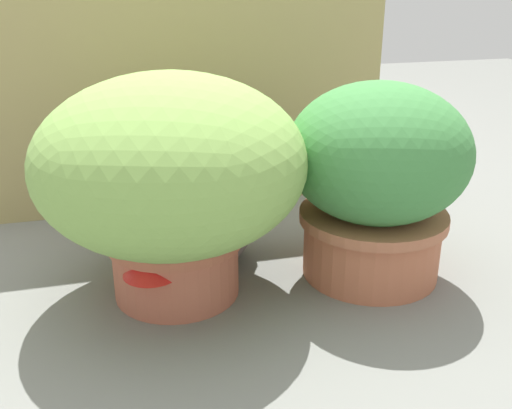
{
  "coord_description": "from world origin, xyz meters",
  "views": [
    {
      "loc": [
        -0.17,
        -1.17,
        0.68
      ],
      "look_at": [
        0.15,
        0.04,
        0.18
      ],
      "focal_mm": 41.85,
      "sensor_mm": 36.0,
      "label": 1
    }
  ],
  "objects_px": {
    "leafy_planter": "(376,176)",
    "mushroom_ornament_red": "(151,268)",
    "grass_planter": "(171,173)",
    "cat": "(220,215)"
  },
  "relations": [
    {
      "from": "leafy_planter",
      "to": "mushroom_ornament_red",
      "type": "relative_size",
      "value": 2.96
    },
    {
      "from": "grass_planter",
      "to": "leafy_planter",
      "type": "relative_size",
      "value": 1.25
    },
    {
      "from": "grass_planter",
      "to": "cat",
      "type": "distance_m",
      "value": 0.24
    },
    {
      "from": "leafy_planter",
      "to": "cat",
      "type": "relative_size",
      "value": 1.42
    },
    {
      "from": "leafy_planter",
      "to": "mushroom_ornament_red",
      "type": "height_order",
      "value": "leafy_planter"
    },
    {
      "from": "leafy_planter",
      "to": "cat",
      "type": "height_order",
      "value": "leafy_planter"
    },
    {
      "from": "grass_planter",
      "to": "mushroom_ornament_red",
      "type": "distance_m",
      "value": 0.2
    },
    {
      "from": "grass_planter",
      "to": "leafy_planter",
      "type": "xyz_separation_m",
      "value": [
        0.45,
        -0.03,
        -0.04
      ]
    },
    {
      "from": "mushroom_ornament_red",
      "to": "leafy_planter",
      "type": "bearing_deg",
      "value": 7.03
    },
    {
      "from": "leafy_planter",
      "to": "grass_planter",
      "type": "bearing_deg",
      "value": 176.79
    }
  ]
}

